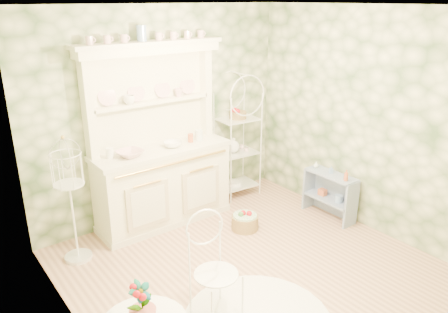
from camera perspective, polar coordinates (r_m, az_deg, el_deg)
floor at (r=4.89m, az=3.66°, el=-14.40°), size 3.60×3.60×0.00m
ceiling at (r=4.03m, az=4.56°, el=19.08°), size 3.60×3.60×0.00m
wall_left at (r=3.45m, az=-19.21°, el=-5.39°), size 3.60×3.60×0.00m
wall_right at (r=5.58m, az=18.17°, el=4.37°), size 3.60×3.60×0.00m
wall_back at (r=5.69m, az=-7.99°, el=5.48°), size 3.60×3.60×0.00m
wall_front at (r=3.26m, az=25.50°, el=-7.77°), size 3.60×3.60×0.00m
kitchen_dresser at (r=5.42m, az=-8.25°, el=2.46°), size 1.87×0.61×2.29m
bakers_rack at (r=6.23m, az=1.79°, el=3.09°), size 0.62×0.47×1.89m
side_shelf at (r=5.96m, az=13.61°, el=-5.06°), size 0.32×0.71×0.59m
cafe_chair at (r=4.03m, az=-1.03°, el=-15.39°), size 0.47×0.47×0.86m
birdcage_stand at (r=4.95m, az=-19.40°, el=-4.96°), size 0.37×0.37×1.53m
floor_basket at (r=5.57m, az=2.74°, el=-8.53°), size 0.39×0.39×0.20m
bowl_floral at (r=5.23m, az=-12.19°, el=0.07°), size 0.36×0.36×0.07m
bowl_white at (r=5.48m, az=-6.72°, el=1.32°), size 0.30×0.30×0.07m
cup_left at (r=5.29m, az=-12.28°, el=7.00°), size 0.15×0.15×0.11m
cup_right at (r=5.62m, az=-5.94°, el=8.10°), size 0.15×0.15×0.10m
potted_geranium at (r=3.09m, az=-10.69°, el=-18.70°), size 0.20×0.16×0.33m
bottle_amber at (r=5.63m, az=15.65°, el=-2.44°), size 0.07×0.07×0.15m
bottle_blue at (r=5.83m, az=13.80°, el=-1.78°), size 0.06×0.06×0.10m
bottle_glass at (r=5.97m, az=11.92°, el=-1.15°), size 0.08×0.08×0.09m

